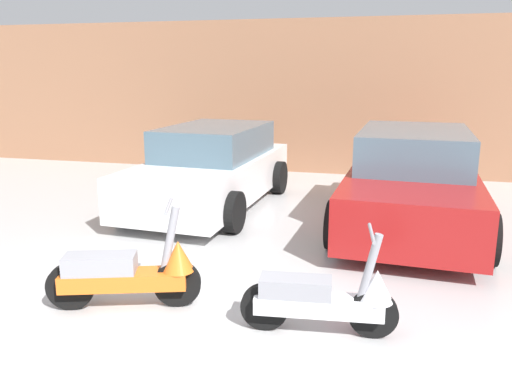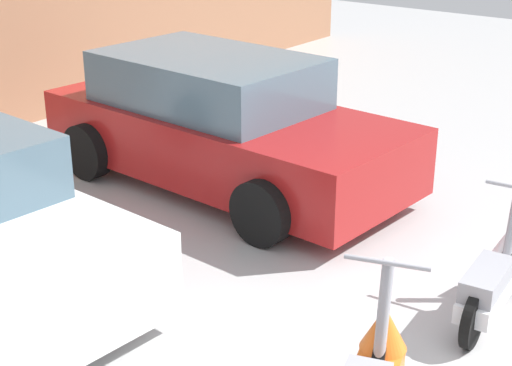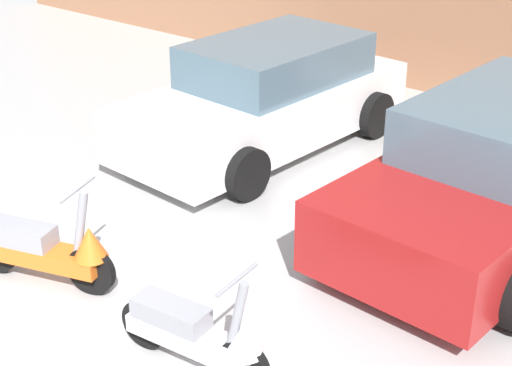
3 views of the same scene
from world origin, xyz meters
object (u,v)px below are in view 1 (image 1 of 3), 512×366
scooter_front_left (130,272)px  car_rear_center (412,181)px  scooter_front_right (325,298)px  car_rear_left (212,168)px

scooter_front_left → car_rear_center: car_rear_center is taller
scooter_front_right → car_rear_center: 3.55m
car_rear_left → car_rear_center: car_rear_center is taller
car_rear_left → car_rear_center: size_ratio=0.95×
scooter_front_left → car_rear_center: (2.72, 3.37, 0.30)m
scooter_front_left → scooter_front_right: 1.86m
scooter_front_left → car_rear_left: size_ratio=0.35×
car_rear_center → scooter_front_left: bearing=-35.3°
scooter_front_left → scooter_front_right: scooter_front_left is taller
scooter_front_left → scooter_front_right: (1.86, -0.05, -0.03)m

